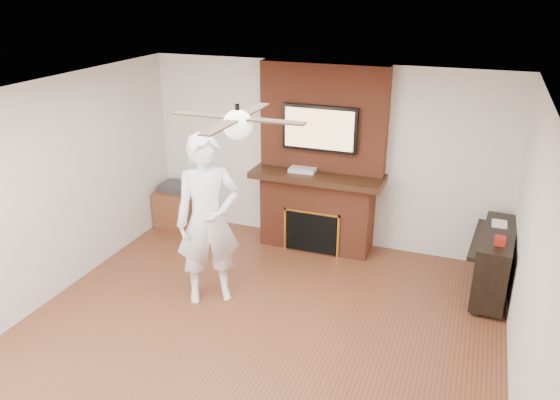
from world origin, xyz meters
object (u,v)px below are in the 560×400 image
at_px(side_table, 178,205).
at_px(piano, 494,261).
at_px(fireplace, 319,177).
at_px(person, 208,220).

xyz_separation_m(side_table, piano, (4.51, -0.48, 0.13)).
xyz_separation_m(fireplace, side_table, (-2.20, -0.07, -0.70)).
bearing_deg(side_table, fireplace, -0.21).
bearing_deg(fireplace, piano, -13.37).
distance_m(side_table, piano, 4.53).
bearing_deg(side_table, piano, -8.05).
xyz_separation_m(person, piano, (3.06, 1.24, -0.56)).
relative_size(person, side_table, 3.05).
xyz_separation_m(person, side_table, (-1.45, 1.72, -0.69)).
relative_size(fireplace, piano, 2.00).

